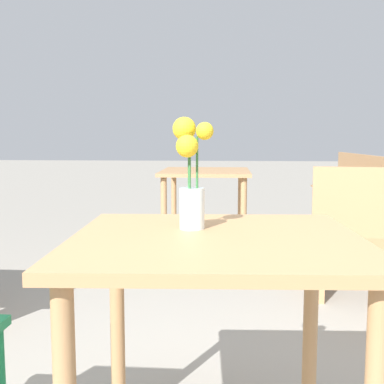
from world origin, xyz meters
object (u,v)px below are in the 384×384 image
(table_front, at_px, (216,280))
(bench_far, at_px, (353,191))
(flower_vase, at_px, (191,178))
(table_back, at_px, (205,183))

(table_front, bearing_deg, bench_far, 70.60)
(flower_vase, distance_m, bench_far, 3.96)
(table_front, distance_m, flower_vase, 0.30)
(flower_vase, relative_size, table_back, 0.37)
(bench_far, bearing_deg, flower_vase, -110.95)
(bench_far, relative_size, table_back, 1.95)
(table_back, bearing_deg, flower_vase, -88.26)
(table_front, relative_size, bench_far, 0.47)
(table_front, xyz_separation_m, bench_far, (1.33, 3.78, -0.16))
(bench_far, bearing_deg, table_front, -109.40)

